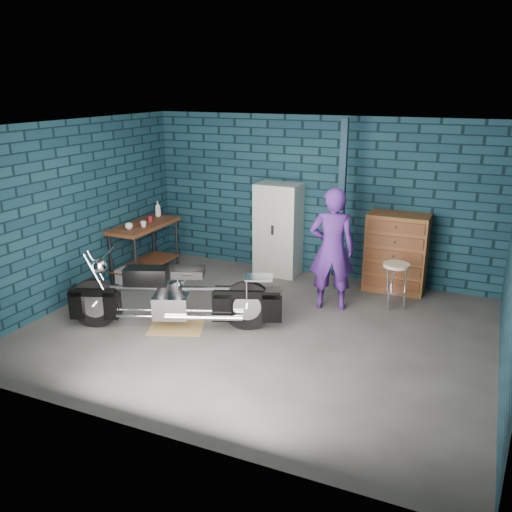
{
  "coord_description": "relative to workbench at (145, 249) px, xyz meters",
  "views": [
    {
      "loc": [
        2.67,
        -6.14,
        3.2
      ],
      "look_at": [
        -0.17,
        0.3,
        0.94
      ],
      "focal_mm": 38.0,
      "sensor_mm": 36.0,
      "label": 1
    }
  ],
  "objects": [
    {
      "name": "cup_b",
      "position": [
        0.12,
        -0.17,
        0.5
      ],
      "size": [
        0.13,
        0.13,
        0.1
      ],
      "primitive_type": "imported",
      "rotation": [
        0.0,
        0.0,
        -0.35
      ],
      "color": "#BFB291",
      "rests_on": "workbench"
    },
    {
      "name": "bottle",
      "position": [
        -0.08,
        0.56,
        0.59
      ],
      "size": [
        0.11,
        0.11,
        0.28
      ],
      "primitive_type": "imported",
      "rotation": [
        0.0,
        0.0,
        -0.01
      ],
      "color": "gray",
      "rests_on": "workbench"
    },
    {
      "name": "mug_red",
      "position": [
        0.02,
        0.16,
        0.51
      ],
      "size": [
        0.09,
        0.09,
        0.1
      ],
      "primitive_type": "cylinder",
      "rotation": [
        0.0,
        0.0,
        0.14
      ],
      "color": "maroon",
      "rests_on": "workbench"
    },
    {
      "name": "shop_stool",
      "position": [
        4.22,
        0.24,
        -0.11
      ],
      "size": [
        0.39,
        0.39,
        0.7
      ],
      "primitive_type": null,
      "rotation": [
        0.0,
        0.0,
        -0.03
      ],
      "color": "#BFB291",
      "rests_on": "ground"
    },
    {
      "name": "ground",
      "position": [
        2.68,
        -1.25,
        -0.46
      ],
      "size": [
        6.0,
        6.0,
        0.0
      ],
      "primitive_type": "plane",
      "color": "#53514E",
      "rests_on": "ground"
    },
    {
      "name": "drip_mat",
      "position": [
        1.62,
        -1.64,
        -0.45
      ],
      "size": [
        0.88,
        0.77,
        0.01
      ],
      "primitive_type": "cube",
      "rotation": [
        0.0,
        0.0,
        0.38
      ],
      "color": "olive",
      "rests_on": "ground"
    },
    {
      "name": "room_walls",
      "position": [
        2.68,
        -0.69,
        1.45
      ],
      "size": [
        6.02,
        5.01,
        2.71
      ],
      "color": "#102935",
      "rests_on": "ground"
    },
    {
      "name": "cup_a",
      "position": [
        -0.01,
        -0.39,
        0.5
      ],
      "size": [
        0.13,
        0.13,
        0.1
      ],
      "primitive_type": "imported",
      "rotation": [
        0.0,
        0.0,
        -0.05
      ],
      "color": "#BFB291",
      "rests_on": "workbench"
    },
    {
      "name": "support_post",
      "position": [
        3.23,
        0.7,
        0.9
      ],
      "size": [
        0.1,
        0.1,
        2.7
      ],
      "primitive_type": "cube",
      "color": "#102433",
      "rests_on": "ground"
    },
    {
      "name": "person",
      "position": [
        3.34,
        -0.11,
        0.45
      ],
      "size": [
        0.75,
        0.6,
        1.81
      ],
      "primitive_type": "imported",
      "rotation": [
        0.0,
        0.0,
        3.42
      ],
      "color": "#461F76",
      "rests_on": "ground"
    },
    {
      "name": "tool_chest",
      "position": [
        4.08,
        0.98,
        0.17
      ],
      "size": [
        0.94,
        0.52,
        1.25
      ],
      "primitive_type": "cube",
      "color": "brown",
      "rests_on": "ground"
    },
    {
      "name": "locker",
      "position": [
        2.07,
        0.98,
        0.34
      ],
      "size": [
        0.74,
        0.53,
        1.59
      ],
      "primitive_type": "cube",
      "color": "beige",
      "rests_on": "ground"
    },
    {
      "name": "storage_bin",
      "position": [
        0.02,
        -0.5,
        -0.33
      ],
      "size": [
        0.4,
        0.28,
        0.25
      ],
      "primitive_type": "cube",
      "color": "gray",
      "rests_on": "ground"
    },
    {
      "name": "workbench",
      "position": [
        0.0,
        0.0,
        0.0
      ],
      "size": [
        0.6,
        1.4,
        0.91
      ],
      "primitive_type": "cube",
      "color": "brown",
      "rests_on": "ground"
    },
    {
      "name": "motorcycle",
      "position": [
        1.62,
        -1.64,
        0.08
      ],
      "size": [
        2.52,
        1.51,
        1.08
      ],
      "primitive_type": null,
      "rotation": [
        0.0,
        0.0,
        0.38
      ],
      "color": "black",
      "rests_on": "ground"
    }
  ]
}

